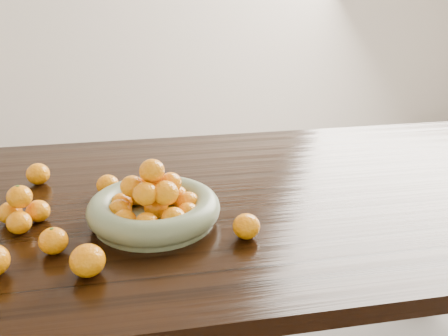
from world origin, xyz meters
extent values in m
cube|color=black|center=(0.00, 0.00, 0.73)|extent=(2.00, 1.00, 0.04)
cube|color=black|center=(0.93, 0.43, 0.35)|extent=(0.08, 0.08, 0.71)
cylinder|color=#687254|center=(-0.17, -0.12, 0.76)|extent=(0.27, 0.27, 0.01)
torus|color=#687254|center=(-0.17, -0.12, 0.78)|extent=(0.30, 0.30, 0.06)
ellipsoid|color=orange|center=(-0.09, -0.11, 0.79)|extent=(0.05, 0.05, 0.05)
ellipsoid|color=orange|center=(-0.11, -0.07, 0.79)|extent=(0.05, 0.05, 0.05)
ellipsoid|color=orange|center=(-0.15, -0.05, 0.79)|extent=(0.05, 0.05, 0.05)
ellipsoid|color=orange|center=(-0.21, -0.05, 0.79)|extent=(0.05, 0.05, 0.05)
ellipsoid|color=orange|center=(-0.24, -0.09, 0.79)|extent=(0.05, 0.05, 0.05)
ellipsoid|color=orange|center=(-0.24, -0.13, 0.79)|extent=(0.05, 0.05, 0.05)
ellipsoid|color=orange|center=(-0.23, -0.18, 0.79)|extent=(0.05, 0.05, 0.05)
ellipsoid|color=orange|center=(-0.19, -0.20, 0.79)|extent=(0.05, 0.05, 0.05)
ellipsoid|color=orange|center=(-0.13, -0.19, 0.79)|extent=(0.06, 0.06, 0.05)
ellipsoid|color=orange|center=(-0.10, -0.16, 0.79)|extent=(0.05, 0.05, 0.05)
ellipsoid|color=orange|center=(-0.16, -0.13, 0.79)|extent=(0.05, 0.05, 0.05)
ellipsoid|color=orange|center=(-0.13, -0.10, 0.84)|extent=(0.05, 0.05, 0.05)
ellipsoid|color=orange|center=(-0.17, -0.08, 0.83)|extent=(0.05, 0.05, 0.05)
ellipsoid|color=orange|center=(-0.21, -0.11, 0.84)|extent=(0.05, 0.05, 0.05)
ellipsoid|color=orange|center=(-0.19, -0.16, 0.84)|extent=(0.05, 0.05, 0.05)
ellipsoid|color=orange|center=(-0.14, -0.15, 0.83)|extent=(0.06, 0.06, 0.05)
ellipsoid|color=orange|center=(-0.17, -0.12, 0.87)|extent=(0.06, 0.06, 0.05)
ellipsoid|color=orange|center=(-0.46, -0.12, 0.77)|extent=(0.05, 0.05, 0.05)
ellipsoid|color=orange|center=(-0.43, -0.07, 0.77)|extent=(0.05, 0.05, 0.05)
ellipsoid|color=orange|center=(-0.49, -0.06, 0.77)|extent=(0.05, 0.05, 0.05)
ellipsoid|color=orange|center=(-0.46, -0.08, 0.82)|extent=(0.06, 0.06, 0.05)
ellipsoid|color=orange|center=(-0.38, -0.22, 0.78)|extent=(0.06, 0.06, 0.05)
ellipsoid|color=orange|center=(-0.30, -0.31, 0.78)|extent=(0.07, 0.07, 0.06)
ellipsoid|color=orange|center=(0.02, -0.23, 0.78)|extent=(0.06, 0.06, 0.05)
ellipsoid|color=orange|center=(-0.46, 0.16, 0.78)|extent=(0.06, 0.06, 0.06)
ellipsoid|color=orange|center=(-0.28, 0.05, 0.78)|extent=(0.06, 0.06, 0.05)
camera|label=1|loc=(-0.21, -1.15, 1.28)|focal=40.00mm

